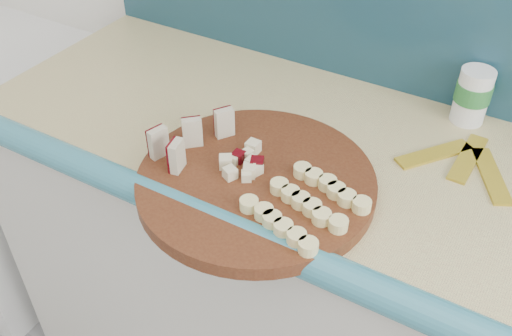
{
  "coord_description": "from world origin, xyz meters",
  "views": [
    {
      "loc": [
        0.11,
        0.63,
        1.61
      ],
      "look_at": [
        -0.29,
        1.31,
        0.96
      ],
      "focal_mm": 40.0,
      "sensor_mm": 36.0,
      "label": 1
    }
  ],
  "objects": [
    {
      "name": "banana_peel",
      "position": [
        0.02,
        1.58,
        0.91
      ],
      "size": [
        0.23,
        0.2,
        0.01
      ],
      "rotation": [
        0.0,
        0.0,
        -0.21
      ],
      "color": "gold",
      "rests_on": "kitchen_counter"
    },
    {
      "name": "cutting_board",
      "position": [
        -0.29,
        1.31,
        0.92
      ],
      "size": [
        0.54,
        0.54,
        0.03
      ],
      "primitive_type": "cylinder",
      "rotation": [
        0.0,
        0.0,
        -0.27
      ],
      "color": "#421B0E",
      "rests_on": "kitchen_counter"
    },
    {
      "name": "banana_slices",
      "position": [
        -0.18,
        1.28,
        0.95
      ],
      "size": [
        0.2,
        0.2,
        0.02
      ],
      "color": "#FFEF9B",
      "rests_on": "cutting_board"
    },
    {
      "name": "canister",
      "position": [
        -0.01,
        1.74,
        0.97
      ],
      "size": [
        0.07,
        0.07,
        0.12
      ],
      "rotation": [
        0.0,
        0.0,
        -0.22
      ],
      "color": "white",
      "rests_on": "kitchen_counter"
    },
    {
      "name": "apple_chunks",
      "position": [
        -0.32,
        1.32,
        0.95
      ],
      "size": [
        0.06,
        0.07,
        0.02
      ],
      "color": "#FCF3C9",
      "rests_on": "cutting_board"
    },
    {
      "name": "apple_wedges",
      "position": [
        -0.44,
        1.32,
        0.97
      ],
      "size": [
        0.1,
        0.17,
        0.06
      ],
      "color": "beige",
      "rests_on": "cutting_board"
    }
  ]
}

